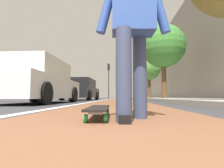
# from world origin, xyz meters

# --- Properties ---
(ground_plane) EXTENTS (80.00, 80.00, 0.00)m
(ground_plane) POSITION_xyz_m (10.00, 0.00, 0.00)
(ground_plane) COLOR #38383D
(bike_lane_paint) EXTENTS (56.00, 2.13, 0.00)m
(bike_lane_paint) POSITION_xyz_m (24.00, 0.00, 0.00)
(bike_lane_paint) COLOR brown
(bike_lane_paint) RESTS_ON ground
(lane_stripe_white) EXTENTS (52.00, 0.16, 0.01)m
(lane_stripe_white) POSITION_xyz_m (20.00, 1.22, 0.00)
(lane_stripe_white) COLOR silver
(lane_stripe_white) RESTS_ON ground
(sidewalk_curb) EXTENTS (52.00, 3.20, 0.15)m
(sidewalk_curb) POSITION_xyz_m (18.00, -3.16, 0.07)
(sidewalk_curb) COLOR #9E9B93
(sidewalk_curb) RESTS_ON ground
(building_facade) EXTENTS (40.00, 1.20, 8.57)m
(building_facade) POSITION_xyz_m (22.00, -6.13, 4.28)
(building_facade) COLOR gray
(building_facade) RESTS_ON ground
(skateboard) EXTENTS (0.85, 0.24, 0.11)m
(skateboard) POSITION_xyz_m (1.17, 0.15, 0.09)
(skateboard) COLOR green
(skateboard) RESTS_ON ground
(skater_person) EXTENTS (0.47, 0.72, 1.64)m
(skater_person) POSITION_xyz_m (1.02, -0.19, 0.94)
(skater_person) COLOR #384260
(skater_person) RESTS_ON ground
(parked_car_near) EXTENTS (4.15, 1.92, 1.47)m
(parked_car_near) POSITION_xyz_m (5.13, 2.79, 0.70)
(parked_car_near) COLOR silver
(parked_car_near) RESTS_ON ground
(parked_car_mid) EXTENTS (4.61, 2.05, 1.48)m
(parked_car_mid) POSITION_xyz_m (11.43, 2.82, 0.71)
(parked_car_mid) COLOR black
(parked_car_mid) RESTS_ON ground
(traffic_light) EXTENTS (0.33, 0.28, 4.42)m
(traffic_light) POSITION_xyz_m (20.85, 1.62, 3.04)
(traffic_light) COLOR #2D2D2D
(traffic_light) RESTS_ON ground
(street_tree_mid) EXTENTS (2.79, 2.79, 4.89)m
(street_tree_mid) POSITION_xyz_m (10.51, -2.76, 3.47)
(street_tree_mid) COLOR brown
(street_tree_mid) RESTS_ON ground
(street_tree_far) EXTENTS (2.33, 2.33, 4.24)m
(street_tree_far) POSITION_xyz_m (16.55, -2.76, 3.04)
(street_tree_far) COLOR brown
(street_tree_far) RESTS_ON ground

